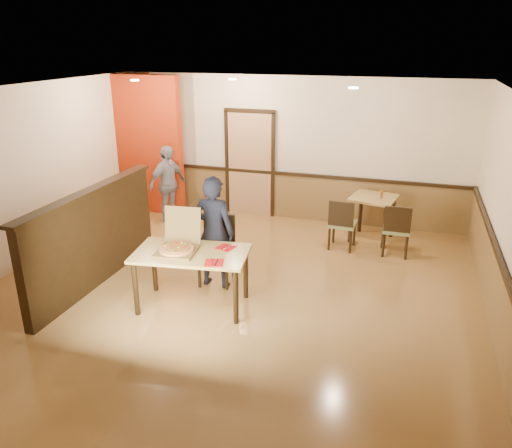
# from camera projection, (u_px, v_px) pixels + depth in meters

# --- Properties ---
(floor) EXTENTS (7.00, 7.00, 0.00)m
(floor) POSITION_uv_depth(u_px,v_px,m) (229.00, 295.00, 7.14)
(floor) COLOR #A4793F
(floor) RESTS_ON ground
(ceiling) EXTENTS (7.00, 7.00, 0.00)m
(ceiling) POSITION_uv_depth(u_px,v_px,m) (224.00, 94.00, 6.16)
(ceiling) COLOR black
(ceiling) RESTS_ON wall_back
(wall_back) EXTENTS (7.00, 0.00, 7.00)m
(wall_back) POSITION_uv_depth(u_px,v_px,m) (289.00, 149.00, 9.78)
(wall_back) COLOR #F7E7C1
(wall_back) RESTS_ON floor
(wall_left) EXTENTS (0.00, 7.00, 7.00)m
(wall_left) POSITION_uv_depth(u_px,v_px,m) (12.00, 181.00, 7.63)
(wall_left) COLOR #F7E7C1
(wall_left) RESTS_ON floor
(wainscot_back) EXTENTS (7.00, 0.04, 0.90)m
(wainscot_back) POSITION_uv_depth(u_px,v_px,m) (288.00, 196.00, 10.08)
(wainscot_back) COLOR brown
(wainscot_back) RESTS_ON floor
(chair_rail_back) EXTENTS (7.00, 0.06, 0.06)m
(chair_rail_back) POSITION_uv_depth(u_px,v_px,m) (288.00, 174.00, 9.90)
(chair_rail_back) COLOR black
(chair_rail_back) RESTS_ON wall_back
(wainscot_right) EXTENTS (0.04, 7.00, 0.90)m
(wainscot_right) POSITION_uv_depth(u_px,v_px,m) (498.00, 303.00, 6.01)
(wainscot_right) COLOR brown
(wainscot_right) RESTS_ON floor
(chair_rail_right) EXTENTS (0.06, 7.00, 0.06)m
(chair_rail_right) POSITION_uv_depth(u_px,v_px,m) (503.00, 267.00, 5.85)
(chair_rail_right) COLOR black
(chair_rail_right) RESTS_ON wall_right
(back_door) EXTENTS (0.90, 0.06, 2.10)m
(back_door) POSITION_uv_depth(u_px,v_px,m) (250.00, 164.00, 10.09)
(back_door) COLOR tan
(back_door) RESTS_ON wall_back
(booth_partition) EXTENTS (0.20, 3.10, 1.44)m
(booth_partition) POSITION_uv_depth(u_px,v_px,m) (94.00, 236.00, 7.26)
(booth_partition) COLOR black
(booth_partition) RESTS_ON floor
(red_accent_panel) EXTENTS (1.60, 0.20, 2.78)m
(red_accent_panel) POSITION_uv_depth(u_px,v_px,m) (145.00, 145.00, 10.14)
(red_accent_panel) COLOR #9E280B
(red_accent_panel) RESTS_ON floor
(spot_a) EXTENTS (0.14, 0.14, 0.02)m
(spot_a) POSITION_uv_depth(u_px,v_px,m) (135.00, 80.00, 8.42)
(spot_a) COLOR #FFF6B2
(spot_a) RESTS_ON ceiling
(spot_b) EXTENTS (0.14, 0.14, 0.02)m
(spot_b) POSITION_uv_depth(u_px,v_px,m) (232.00, 79.00, 8.62)
(spot_b) COLOR #FFF6B2
(spot_b) RESTS_ON ceiling
(spot_c) EXTENTS (0.14, 0.14, 0.02)m
(spot_c) POSITION_uv_depth(u_px,v_px,m) (353.00, 88.00, 7.11)
(spot_c) COLOR #FFF6B2
(spot_c) RESTS_ON ceiling
(main_table) EXTENTS (1.60, 1.05, 0.80)m
(main_table) POSITION_uv_depth(u_px,v_px,m) (191.00, 260.00, 6.61)
(main_table) COLOR #AB8D48
(main_table) RESTS_ON floor
(diner_chair) EXTENTS (0.55, 0.55, 1.01)m
(diner_chair) POSITION_uv_depth(u_px,v_px,m) (217.00, 246.00, 7.39)
(diner_chair) COLOR olive
(diner_chair) RESTS_ON floor
(side_chair_left) EXTENTS (0.47, 0.47, 0.90)m
(side_chair_left) POSITION_uv_depth(u_px,v_px,m) (342.00, 222.00, 8.51)
(side_chair_left) COLOR olive
(side_chair_left) RESTS_ON floor
(side_chair_right) EXTENTS (0.45, 0.45, 0.91)m
(side_chair_right) POSITION_uv_depth(u_px,v_px,m) (397.00, 228.00, 8.26)
(side_chair_right) COLOR olive
(side_chair_right) RESTS_ON floor
(side_table) EXTENTS (0.88, 0.88, 0.81)m
(side_table) POSITION_uv_depth(u_px,v_px,m) (373.00, 206.00, 8.89)
(side_table) COLOR #AB8D48
(side_table) RESTS_ON floor
(diner) EXTENTS (0.62, 0.41, 1.67)m
(diner) POSITION_uv_depth(u_px,v_px,m) (214.00, 232.00, 7.15)
(diner) COLOR black
(diner) RESTS_ON floor
(passerby) EXTENTS (0.66, 0.97, 1.52)m
(passerby) POSITION_uv_depth(u_px,v_px,m) (168.00, 184.00, 9.78)
(passerby) COLOR gray
(passerby) RESTS_ON floor
(pizza_box) EXTENTS (0.57, 0.65, 0.53)m
(pizza_box) POSITION_uv_depth(u_px,v_px,m) (178.00, 246.00, 6.58)
(pizza_box) COLOR brown
(pizza_box) RESTS_ON main_table
(pizza) EXTENTS (0.50, 0.50, 0.03)m
(pizza) POSITION_uv_depth(u_px,v_px,m) (177.00, 249.00, 6.53)
(pizza) COLOR #D18B4C
(pizza) RESTS_ON pizza_box
(napkin_near) EXTENTS (0.29, 0.29, 0.01)m
(napkin_near) POSITION_uv_depth(u_px,v_px,m) (214.00, 263.00, 6.25)
(napkin_near) COLOR red
(napkin_near) RESTS_ON main_table
(napkin_far) EXTENTS (0.27, 0.27, 0.01)m
(napkin_far) POSITION_uv_depth(u_px,v_px,m) (226.00, 247.00, 6.71)
(napkin_far) COLOR red
(napkin_far) RESTS_ON main_table
(condiment) EXTENTS (0.05, 0.05, 0.14)m
(condiment) POSITION_uv_depth(u_px,v_px,m) (381.00, 194.00, 8.75)
(condiment) COLOR brown
(condiment) RESTS_ON side_table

